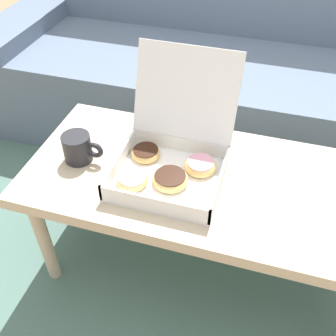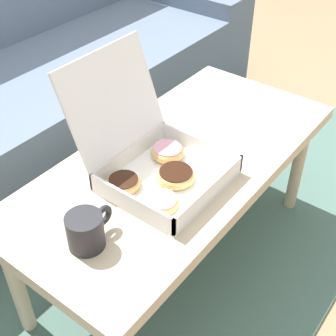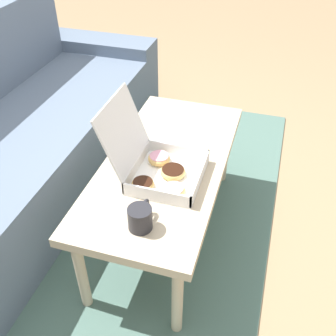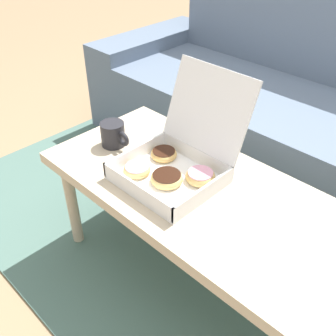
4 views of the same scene
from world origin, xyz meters
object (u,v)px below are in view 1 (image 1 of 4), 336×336
(couch, at_px, (243,79))
(pastry_box, at_px, (171,156))
(coffee_mug, at_px, (78,148))
(coffee_table, at_px, (204,189))

(couch, height_order, pastry_box, couch)
(pastry_box, relative_size, coffee_mug, 2.86)
(couch, relative_size, pastry_box, 6.64)
(pastry_box, bearing_deg, couch, 83.02)
(coffee_table, xyz_separation_m, pastry_box, (-0.11, 0.00, 0.11))
(pastry_box, height_order, coffee_mug, pastry_box)
(couch, height_order, coffee_mug, couch)
(couch, relative_size, coffee_table, 2.27)
(coffee_table, distance_m, pastry_box, 0.15)
(couch, distance_m, pastry_box, 0.93)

